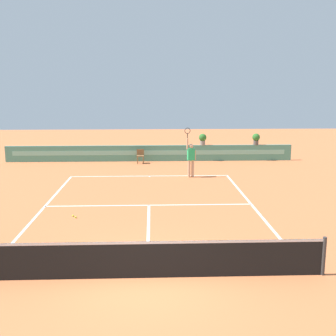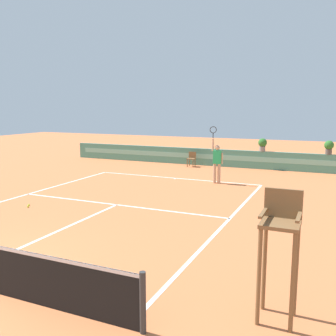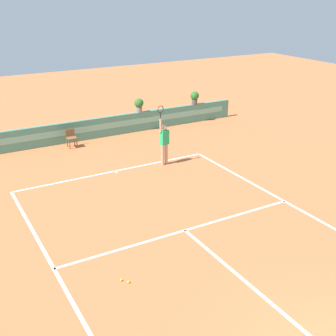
{
  "view_description": "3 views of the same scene",
  "coord_description": "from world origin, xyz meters",
  "px_view_note": "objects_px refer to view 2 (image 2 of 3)",
  "views": [
    {
      "loc": [
        0.14,
        -9.63,
        4.68
      ],
      "look_at": [
        0.86,
        8.98,
        1.0
      ],
      "focal_mm": 44.6,
      "sensor_mm": 36.0,
      "label": 1
    },
    {
      "loc": [
        6.89,
        -4.67,
        3.44
      ],
      "look_at": [
        0.86,
        8.98,
        1.0
      ],
      "focal_mm": 40.01,
      "sensor_mm": 36.0,
      "label": 2
    },
    {
      "loc": [
        -6.34,
        -3.73,
        6.96
      ],
      "look_at": [
        0.86,
        8.98,
        1.0
      ],
      "focal_mm": 47.28,
      "sensor_mm": 36.0,
      "label": 3
    }
  ],
  "objects_px": {
    "tennis_player": "(217,160)",
    "potted_plant_far_right": "(329,146)",
    "tennis_ball_near_baseline": "(29,205)",
    "umpire_chair": "(280,240)",
    "potted_plant_right": "(263,144)",
    "tennis_ball_mid_court": "(28,206)",
    "ball_kid_chair": "(192,158)"
  },
  "relations": [
    {
      "from": "umpire_chair",
      "to": "ball_kid_chair",
      "type": "height_order",
      "value": "umpire_chair"
    },
    {
      "from": "tennis_ball_near_baseline",
      "to": "potted_plant_right",
      "type": "distance_m",
      "value": 12.96
    },
    {
      "from": "potted_plant_far_right",
      "to": "tennis_ball_mid_court",
      "type": "bearing_deg",
      "value": -129.08
    },
    {
      "from": "ball_kid_chair",
      "to": "tennis_player",
      "type": "height_order",
      "value": "tennis_player"
    },
    {
      "from": "tennis_player",
      "to": "umpire_chair",
      "type": "bearing_deg",
      "value": -68.38
    },
    {
      "from": "tennis_player",
      "to": "potted_plant_far_right",
      "type": "bearing_deg",
      "value": 46.43
    },
    {
      "from": "tennis_ball_near_baseline",
      "to": "potted_plant_far_right",
      "type": "xyz_separation_m",
      "value": [
        9.49,
        11.36,
        1.38
      ]
    },
    {
      "from": "tennis_player",
      "to": "potted_plant_right",
      "type": "distance_m",
      "value": 4.98
    },
    {
      "from": "ball_kid_chair",
      "to": "tennis_player",
      "type": "bearing_deg",
      "value": -56.34
    },
    {
      "from": "ball_kid_chair",
      "to": "tennis_ball_near_baseline",
      "type": "bearing_deg",
      "value": -101.56
    },
    {
      "from": "umpire_chair",
      "to": "ball_kid_chair",
      "type": "bearing_deg",
      "value": 115.31
    },
    {
      "from": "umpire_chair",
      "to": "potted_plant_right",
      "type": "height_order",
      "value": "umpire_chair"
    },
    {
      "from": "umpire_chair",
      "to": "tennis_ball_near_baseline",
      "type": "distance_m",
      "value": 9.83
    },
    {
      "from": "umpire_chair",
      "to": "potted_plant_right",
      "type": "distance_m",
      "value": 15.4
    },
    {
      "from": "ball_kid_chair",
      "to": "tennis_player",
      "type": "distance_m",
      "value": 4.95
    },
    {
      "from": "potted_plant_far_right",
      "to": "potted_plant_right",
      "type": "bearing_deg",
      "value": 180.0
    },
    {
      "from": "tennis_player",
      "to": "potted_plant_far_right",
      "type": "xyz_separation_m",
      "value": [
        4.59,
        4.82,
        0.36
      ]
    },
    {
      "from": "ball_kid_chair",
      "to": "tennis_ball_near_baseline",
      "type": "distance_m",
      "value": 10.86
    },
    {
      "from": "umpire_chair",
      "to": "tennis_ball_mid_court",
      "type": "relative_size",
      "value": 31.47
    },
    {
      "from": "tennis_ball_mid_court",
      "to": "potted_plant_right",
      "type": "distance_m",
      "value": 13.05
    },
    {
      "from": "tennis_player",
      "to": "tennis_ball_near_baseline",
      "type": "bearing_deg",
      "value": -126.85
    },
    {
      "from": "tennis_ball_mid_court",
      "to": "potted_plant_right",
      "type": "xyz_separation_m",
      "value": [
        5.96,
        11.53,
        1.38
      ]
    },
    {
      "from": "tennis_ball_near_baseline",
      "to": "tennis_ball_mid_court",
      "type": "distance_m",
      "value": 0.21
    },
    {
      "from": "tennis_player",
      "to": "potted_plant_right",
      "type": "height_order",
      "value": "tennis_player"
    },
    {
      "from": "tennis_player",
      "to": "tennis_ball_mid_court",
      "type": "bearing_deg",
      "value": -125.45
    },
    {
      "from": "potted_plant_far_right",
      "to": "potted_plant_right",
      "type": "height_order",
      "value": "same"
    },
    {
      "from": "tennis_player",
      "to": "tennis_ball_mid_court",
      "type": "xyz_separation_m",
      "value": [
        -4.77,
        -6.7,
        -1.02
      ]
    },
    {
      "from": "tennis_player",
      "to": "potted_plant_right",
      "type": "relative_size",
      "value": 3.57
    },
    {
      "from": "tennis_ball_near_baseline",
      "to": "tennis_ball_mid_court",
      "type": "bearing_deg",
      "value": -53.4
    },
    {
      "from": "tennis_player",
      "to": "tennis_ball_near_baseline",
      "type": "xyz_separation_m",
      "value": [
        -4.9,
        -6.54,
        -1.02
      ]
    },
    {
      "from": "umpire_chair",
      "to": "tennis_ball_mid_court",
      "type": "bearing_deg",
      "value": 157.89
    },
    {
      "from": "potted_plant_far_right",
      "to": "tennis_player",
      "type": "bearing_deg",
      "value": -133.57
    }
  ]
}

